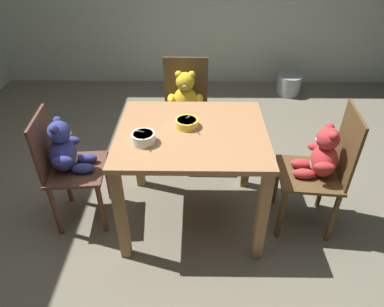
% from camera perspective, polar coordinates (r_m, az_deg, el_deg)
% --- Properties ---
extents(ground_plane, '(5.20, 5.20, 0.04)m').
position_cam_1_polar(ground_plane, '(2.68, -0.01, -10.50)').
color(ground_plane, '#6E6856').
extents(dining_table, '(0.96, 0.82, 0.76)m').
position_cam_1_polar(dining_table, '(2.26, -0.02, 0.91)').
color(dining_table, '#A7744A').
rests_on(dining_table, ground_plane).
extents(teddy_chair_far_center, '(0.42, 0.40, 0.91)m').
position_cam_1_polar(teddy_chair_far_center, '(2.97, -1.11, 8.50)').
color(teddy_chair_far_center, brown).
rests_on(teddy_chair_far_center, ground_plane).
extents(teddy_chair_near_right, '(0.44, 0.44, 0.92)m').
position_cam_1_polar(teddy_chair_near_right, '(2.42, 20.67, -1.29)').
color(teddy_chair_near_right, brown).
rests_on(teddy_chair_near_right, ground_plane).
extents(teddy_chair_near_left, '(0.41, 0.43, 0.86)m').
position_cam_1_polar(teddy_chair_near_left, '(2.46, -20.14, -0.45)').
color(teddy_chair_near_left, brown).
rests_on(teddy_chair_near_left, ground_plane).
extents(porridge_bowl_white_near_left, '(0.14, 0.15, 0.14)m').
position_cam_1_polar(porridge_bowl_white_near_left, '(2.08, -8.08, 2.60)').
color(porridge_bowl_white_near_left, white).
rests_on(porridge_bowl_white_near_left, dining_table).
extents(porridge_bowl_yellow_center, '(0.15, 0.16, 0.13)m').
position_cam_1_polar(porridge_bowl_yellow_center, '(2.23, -0.88, 5.10)').
color(porridge_bowl_yellow_center, yellow).
rests_on(porridge_bowl_yellow_center, dining_table).
extents(metal_pail, '(0.30, 0.30, 0.24)m').
position_cam_1_polar(metal_pail, '(4.55, 15.76, 10.92)').
color(metal_pail, '#93969B').
rests_on(metal_pail, ground_plane).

